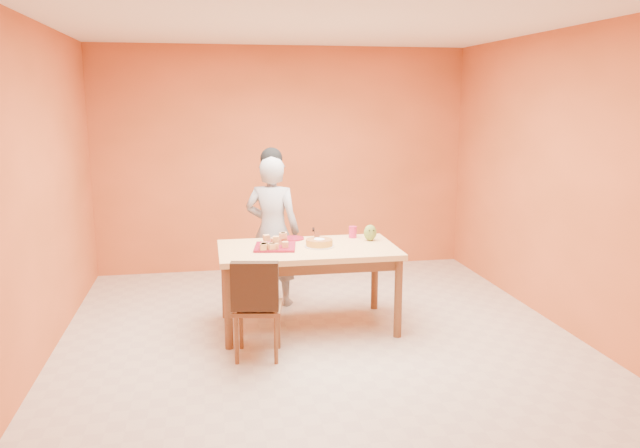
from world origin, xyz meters
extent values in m
plane|color=beige|center=(0.00, 0.00, 0.00)|extent=(5.00, 5.00, 0.00)
plane|color=white|center=(0.00, 0.00, 2.70)|extent=(5.00, 5.00, 0.00)
plane|color=#D96232|center=(0.00, 2.50, 1.35)|extent=(4.50, 0.00, 4.50)
plane|color=#D96232|center=(-2.25, 0.00, 1.35)|extent=(0.00, 5.00, 5.00)
plane|color=#D96232|center=(2.25, 0.00, 1.35)|extent=(0.00, 5.00, 5.00)
cube|color=#F2C77F|center=(-0.05, 0.38, 0.73)|extent=(1.60, 0.90, 0.05)
cube|color=brown|center=(-0.05, 0.38, 0.66)|extent=(1.48, 0.78, 0.10)
cylinder|color=brown|center=(-0.79, -0.01, 0.35)|extent=(0.07, 0.07, 0.71)
cylinder|color=brown|center=(-0.79, 0.77, 0.35)|extent=(0.07, 0.07, 0.71)
cylinder|color=brown|center=(0.69, -0.01, 0.35)|extent=(0.07, 0.07, 0.71)
cylinder|color=brown|center=(0.69, 0.77, 0.35)|extent=(0.07, 0.07, 0.71)
imported|color=gray|center=(-0.29, 1.11, 0.76)|extent=(0.65, 0.55, 1.53)
cube|color=maroon|center=(-0.35, 0.39, 0.77)|extent=(0.42, 0.42, 0.02)
cylinder|color=maroon|center=(-0.14, 0.73, 0.77)|extent=(0.24, 0.24, 0.01)
cylinder|color=white|center=(0.05, 0.37, 0.77)|extent=(0.30, 0.30, 0.01)
cylinder|color=gold|center=(0.05, 0.37, 0.80)|extent=(0.31, 0.31, 0.06)
cube|color=silver|center=(0.06, 0.55, 0.83)|extent=(0.10, 0.27, 0.01)
ellipsoid|color=olive|center=(0.57, 0.53, 0.84)|extent=(0.14, 0.12, 0.15)
cylinder|color=#BA1B4B|center=(0.44, 0.69, 0.82)|extent=(0.09, 0.09, 0.11)
cylinder|color=#3A250F|center=(0.63, 0.73, 0.77)|extent=(0.09, 0.09, 0.03)
camera|label=1|loc=(-0.93, -5.04, 2.07)|focal=35.00mm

